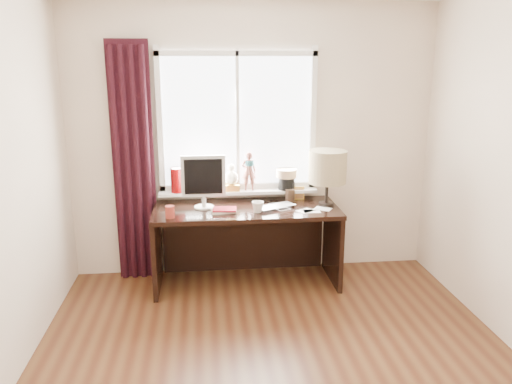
{
  "coord_description": "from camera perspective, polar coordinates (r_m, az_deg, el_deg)",
  "views": [
    {
      "loc": [
        -0.47,
        -2.75,
        2.07
      ],
      "look_at": [
        -0.05,
        1.25,
        1.0
      ],
      "focal_mm": 35.0,
      "sensor_mm": 36.0,
      "label": 1
    }
  ],
  "objects": [
    {
      "name": "desk",
      "position": [
        4.76,
        -1.21,
        -4.3
      ],
      "size": [
        1.7,
        0.7,
        0.75
      ],
      "color": "black",
      "rests_on": "floor"
    },
    {
      "name": "red_cup",
      "position": [
        4.35,
        -9.81,
        -2.26
      ],
      "size": [
        0.08,
        0.08,
        0.1
      ],
      "primitive_type": "cylinder",
      "color": "maroon",
      "rests_on": "desk"
    },
    {
      "name": "table_lamp",
      "position": [
        4.62,
        8.18,
        2.79
      ],
      "size": [
        0.35,
        0.35,
        0.52
      ],
      "color": "black",
      "rests_on": "desk"
    },
    {
      "name": "desk_cables",
      "position": [
        4.68,
        1.82,
        -1.45
      ],
      "size": [
        0.2,
        0.35,
        0.01
      ],
      "color": "black",
      "rests_on": "desk"
    },
    {
      "name": "loose_papers",
      "position": [
        4.54,
        6.59,
        -2.08
      ],
      "size": [
        0.35,
        0.22,
        0.0
      ],
      "color": "white",
      "rests_on": "desk"
    },
    {
      "name": "laptop",
      "position": [
        4.57,
        2.29,
        -1.71
      ],
      "size": [
        0.43,
        0.37,
        0.03
      ],
      "primitive_type": "imported",
      "rotation": [
        0.0,
        0.0,
        0.45
      ],
      "color": "silver",
      "rests_on": "desk"
    },
    {
      "name": "mug",
      "position": [
        4.44,
        0.21,
        -1.68
      ],
      "size": [
        0.14,
        0.14,
        0.11
      ],
      "primitive_type": "imported",
      "rotation": [
        0.0,
        0.0,
        0.42
      ],
      "color": "white",
      "rests_on": "desk"
    },
    {
      "name": "monitor",
      "position": [
        4.54,
        -6.04,
        1.54
      ],
      "size": [
        0.4,
        0.18,
        0.49
      ],
      "color": "beige",
      "rests_on": "desk"
    },
    {
      "name": "wall_back",
      "position": [
        4.83,
        -0.35,
        5.73
      ],
      "size": [
        3.5,
        0.0,
        2.6
      ],
      "primitive_type": "cube",
      "rotation": [
        1.57,
        0.0,
        0.0
      ],
      "color": "#C4B09A",
      "rests_on": "ground"
    },
    {
      "name": "notebook_stack",
      "position": [
        4.48,
        -3.69,
        -2.08
      ],
      "size": [
        0.24,
        0.18,
        0.03
      ],
      "color": "beige",
      "rests_on": "desk"
    },
    {
      "name": "curtain",
      "position": [
        4.8,
        -13.83,
        2.98
      ],
      "size": [
        0.38,
        0.09,
        2.25
      ],
      "color": "black",
      "rests_on": "floor"
    },
    {
      "name": "window",
      "position": [
        4.77,
        -1.96,
        5.72
      ],
      "size": [
        1.52,
        0.21,
        1.4
      ],
      "color": "white",
      "rests_on": "ground"
    },
    {
      "name": "brush_holder",
      "position": [
        4.79,
        3.92,
        -0.37
      ],
      "size": [
        0.09,
        0.09,
        0.25
      ],
      "color": "black",
      "rests_on": "desk"
    },
    {
      "name": "icon_frame",
      "position": [
        4.86,
        4.95,
        -0.12
      ],
      "size": [
        0.1,
        0.02,
        0.13
      ],
      "color": "gold",
      "rests_on": "desk"
    }
  ]
}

